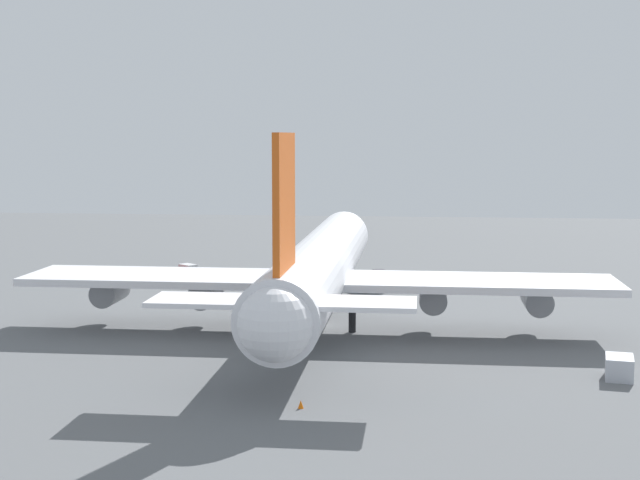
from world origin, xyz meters
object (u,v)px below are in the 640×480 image
cargo_loader (373,281)px  cargo_container_fore (619,368)px  safety_cone_tail (301,404)px  baggage_tug (182,272)px  safety_cone_nose (338,278)px  cargo_airplane (320,268)px

cargo_loader → cargo_container_fore: (-37.77, -20.92, -0.26)m
cargo_loader → safety_cone_tail: cargo_loader is taller
baggage_tug → safety_cone_nose: (1.57, -20.17, -0.62)m
cargo_container_fore → safety_cone_nose: size_ratio=4.04×
safety_cone_tail → cargo_airplane: bearing=3.6°
cargo_airplane → baggage_tug: (26.13, 20.87, -4.74)m
cargo_loader → safety_cone_tail: bearing=177.0°
safety_cone_nose → cargo_airplane: bearing=-178.6°
baggage_tug → safety_cone_nose: 20.24m
cargo_loader → cargo_container_fore: bearing=-151.0°
baggage_tug → cargo_airplane: bearing=-141.4°
baggage_tug → cargo_container_fore: (-43.03, -45.99, -0.16)m
baggage_tug → cargo_container_fore: 62.98m
baggage_tug → safety_cone_tail: (-53.34, -22.58, -0.75)m
cargo_container_fore → safety_cone_tail: bearing=113.8°
cargo_airplane → baggage_tug: 33.77m
baggage_tug → cargo_container_fore: baggage_tug is taller
cargo_loader → cargo_container_fore: size_ratio=1.31×
cargo_loader → safety_cone_nose: (6.83, 4.90, -0.72)m
cargo_loader → safety_cone_tail: size_ratio=7.65×
baggage_tug → cargo_loader: bearing=-101.8°
baggage_tug → cargo_loader: cargo_loader is taller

